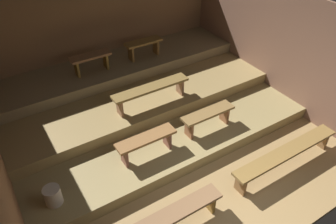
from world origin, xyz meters
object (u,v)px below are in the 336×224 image
Objects in this scene: bench_middle_center at (151,90)px; bench_upper_left at (91,59)px; bench_lower_left at (146,141)px; pail_lower at (53,196)px; bench_upper_right at (143,45)px; bench_lower_right at (208,116)px; bench_floor_right at (286,153)px.

bench_upper_left is at bearing 114.64° from bench_middle_center.
bench_lower_left is 1.25× the size of bench_upper_left.
bench_upper_left is 3.29m from pail_lower.
bench_upper_right reaches higher than bench_middle_center.
bench_lower_left is 1.00× the size of bench_lower_right.
pail_lower is (-3.14, -0.16, -0.16)m from bench_lower_right.
bench_lower_right is at bearing 0.00° from bench_lower_left.
bench_floor_right is 2.11× the size of bench_lower_right.
pail_lower is at bearing -154.01° from bench_middle_center.
bench_floor_right is at bearing -79.51° from bench_upper_right.
bench_lower_left is at bearing 145.79° from bench_floor_right.
pail_lower is (-1.78, -2.69, -0.64)m from bench_upper_left.
bench_upper_right is at bearing 90.58° from bench_lower_right.
bench_lower_right is at bearing -57.04° from bench_middle_center.
bench_middle_center is (0.71, 1.04, 0.26)m from bench_lower_left.
bench_lower_left reaches higher than bench_floor_right.
bench_lower_left is 1.77m from pail_lower.
bench_middle_center is at bearing 55.90° from bench_lower_left.
bench_middle_center is at bearing 25.99° from pail_lower.
bench_lower_left is at bearing 180.00° from bench_lower_right.
bench_upper_right is (0.65, 1.48, 0.22)m from bench_middle_center.
bench_middle_center is at bearing 122.96° from bench_lower_right.
pail_lower is at bearing -174.91° from bench_lower_left.
bench_lower_right is at bearing -89.42° from bench_upper_right.
bench_lower_left reaches higher than pail_lower.
bench_middle_center is 1.64m from bench_upper_right.
bench_upper_right is 2.84× the size of pail_lower.
bench_floor_right is at bearing -60.71° from bench_middle_center.
bench_lower_left is (-2.09, 1.42, 0.22)m from bench_floor_right.
bench_upper_right is at bearing 61.76° from bench_lower_left.
bench_upper_right is at bearing 0.00° from bench_upper_left.
bench_upper_left is 1.33m from bench_upper_right.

